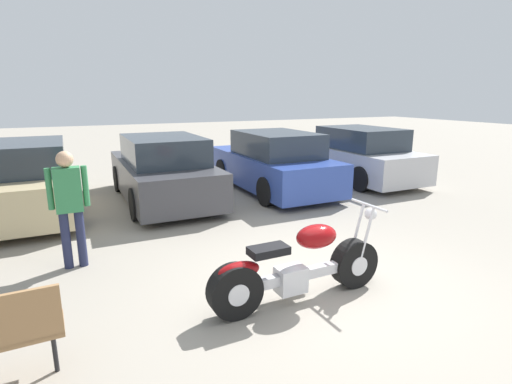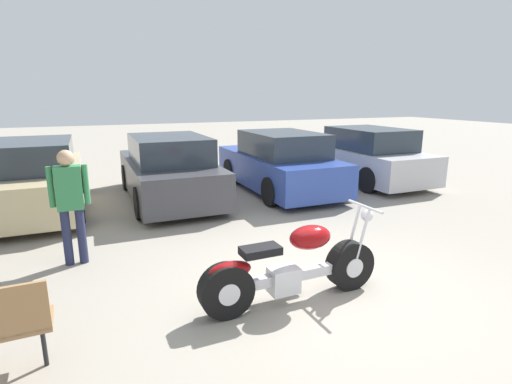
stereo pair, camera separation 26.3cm
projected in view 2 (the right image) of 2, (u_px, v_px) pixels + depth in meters
ground_plane at (324, 289)px, 4.97m from camera, size 60.00×60.00×0.00m
motorcycle at (290, 269)px, 4.59m from camera, size 2.24×0.62×1.05m
parked_car_champagne at (34, 179)px, 8.17m from camera, size 1.82×4.25×1.48m
parked_car_dark_grey at (169, 170)px, 9.05m from camera, size 1.82×4.25×1.48m
parked_car_blue at (279, 164)px, 9.96m from camera, size 1.82×4.25×1.48m
parked_car_silver at (364, 156)px, 11.12m from camera, size 1.82×4.25×1.48m
person_standing at (70, 198)px, 5.50m from camera, size 0.52×0.22×1.64m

